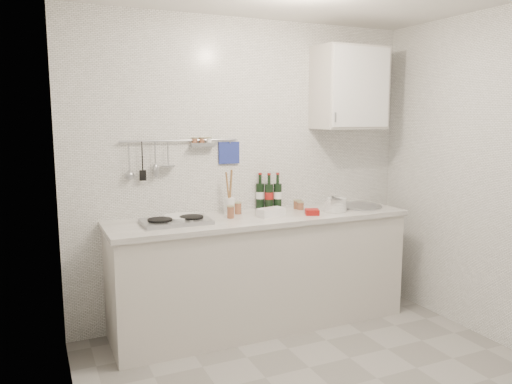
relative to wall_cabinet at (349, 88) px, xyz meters
The scene contains 15 objects.
back_wall 1.15m from the wall_cabinet, 168.67° to the left, with size 3.00×0.02×2.50m, color silver.
wall_left 2.78m from the wall_cabinet, 153.06° to the right, with size 0.02×2.80×2.50m, color silver.
counter 1.76m from the wall_cabinet, behind, with size 2.44×0.64×0.96m.
wall_rail 1.59m from the wall_cabinet, behind, with size 0.98×0.09×0.34m.
wall_cabinet is the anchor object (origin of this frame).
plate_stack_hob 1.84m from the wall_cabinet, behind, with size 0.29×0.29×0.04m.
plate_stack_sink 1.03m from the wall_cabinet, 142.21° to the right, with size 0.23×0.21×0.11m.
wine_bottles 1.14m from the wall_cabinet, behind, with size 0.21×0.13×0.31m.
butter_dish 1.31m from the wall_cabinet, 168.43° to the right, with size 0.22×0.11×0.07m, color white.
strawberry_punnet 1.16m from the wall_cabinet, 153.24° to the right, with size 0.11×0.11×0.04m, color #AB1713.
utensil_crock 1.45m from the wall_cabinet, behind, with size 0.09×0.09×0.36m.
jar_a 1.43m from the wall_cabinet, behind, with size 0.06×0.06×0.10m.
jar_b 1.10m from the wall_cabinet, behind, with size 0.07×0.07×0.08m.
jar_c 1.11m from the wall_cabinet, behind, with size 0.06×0.06×0.07m.
jar_d 1.52m from the wall_cabinet, behind, with size 0.06×0.06×0.10m.
Camera 1 is at (-1.66, -2.45, 1.71)m, focal length 35.00 mm.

